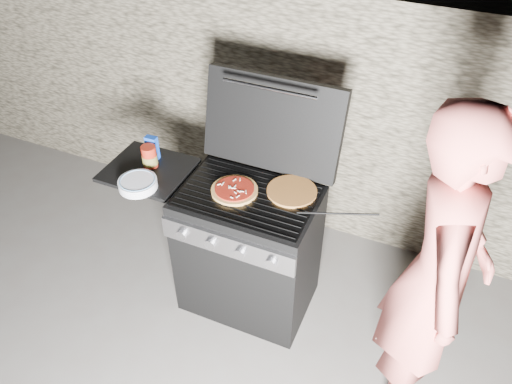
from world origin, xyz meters
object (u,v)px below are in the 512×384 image
at_px(gas_grill, 213,239).
at_px(pizza_topped, 234,190).
at_px(sauce_jar, 149,156).
at_px(person, 437,277).

height_order(gas_grill, pizza_topped, pizza_topped).
distance_m(pizza_topped, sauce_jar, 0.59).
relative_size(gas_grill, sauce_jar, 9.55).
bearing_deg(pizza_topped, person, -10.51).
bearing_deg(person, gas_grill, 74.51).
bearing_deg(gas_grill, pizza_topped, -0.88).
xyz_separation_m(pizza_topped, person, (1.15, -0.21, 0.01)).
relative_size(gas_grill, pizza_topped, 4.98).
distance_m(gas_grill, pizza_topped, 0.50).
bearing_deg(pizza_topped, sauce_jar, 176.94).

